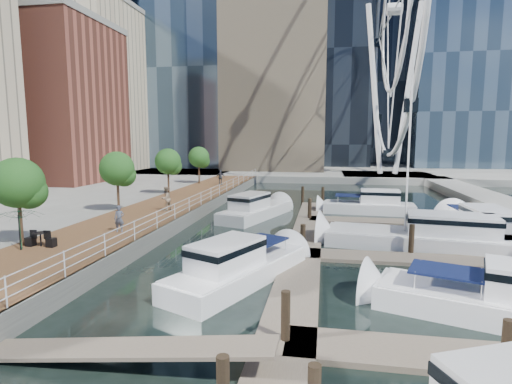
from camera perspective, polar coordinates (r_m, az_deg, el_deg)
The scene contains 14 objects.
ground at distance 15.93m, azimuth -6.33°, elevation -16.65°, with size 520.00×520.00×0.00m, color black.
boardwalk at distance 32.34m, azimuth -14.36°, elevation -3.40°, with size 6.00×60.00×1.00m, color brown.
seawall at distance 31.24m, azimuth -9.32°, elevation -3.64°, with size 0.25×60.00×1.00m, color #595954.
land_far at distance 116.17m, azimuth 7.76°, elevation 4.53°, with size 200.00×114.00×1.00m, color gray.
pier at distance 66.95m, azimuth 18.24°, elevation 2.03°, with size 14.00×12.00×1.00m, color gray.
railing at distance 31.09m, azimuth -9.53°, elevation -1.78°, with size 0.10×60.00×1.05m, color white, non-canonical shape.
floating_docks at distance 24.97m, azimuth 18.49°, elevation -6.80°, with size 16.00×34.00×2.60m.
ferris_wheel at distance 69.44m, azimuth 19.18°, elevation 23.39°, with size 5.80×45.60×47.80m.
street_trees at distance 32.04m, azimuth -19.24°, elevation 3.15°, with size 2.60×42.60×4.60m.
yacht_foreground at distance 17.62m, azimuth 32.28°, elevation -15.37°, with size 2.68×10.01×2.15m, color white, non-canonical shape.
pedestrian_near at distance 25.24m, azimuth -18.95°, elevation -3.64°, with size 0.58×0.38×1.59m, color #4C5366.
pedestrian_mid at distance 31.70m, azimuth -12.75°, elevation -0.92°, with size 0.92×0.72×1.89m, color gray.
pedestrian_far at distance 48.69m, azimuth -5.07°, elevation 2.13°, with size 1.09×0.45×1.86m, color #30333C.
moored_yachts at distance 25.85m, azimuth 20.09°, elevation -7.51°, with size 20.95×33.04×11.50m.
Camera 1 is at (4.11, -13.94, 6.52)m, focal length 28.00 mm.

